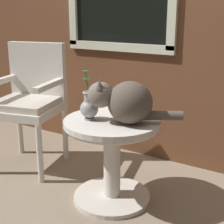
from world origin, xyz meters
TOP-DOWN VIEW (x-y plane):
  - ground_plane at (0.00, 0.00)m, footprint 6.00×6.00m
  - wicker_side_table at (0.15, 0.08)m, footprint 0.61×0.61m
  - wicker_chair at (-0.70, 0.22)m, footprint 0.58×0.57m
  - cat at (0.25, 0.07)m, footprint 0.52×0.36m
  - pewter_vase_with_ivy at (0.02, 0.01)m, footprint 0.11×0.12m

SIDE VIEW (x-z plane):
  - ground_plane at x=0.00m, z-range 0.00..0.00m
  - wicker_side_table at x=0.15m, z-range 0.09..0.65m
  - wicker_chair at x=-0.70m, z-range 0.08..1.05m
  - pewter_vase_with_ivy at x=0.02m, z-range 0.49..0.80m
  - cat at x=0.25m, z-range 0.56..0.83m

